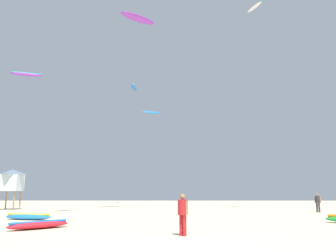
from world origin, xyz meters
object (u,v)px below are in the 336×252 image
person_foreground (183,211)px  person_midground (318,201)px  lifeguard_tower (11,180)px  kite_aloft_3 (134,88)px  kite_grounded_far (39,225)px  kite_aloft_0 (151,112)px  kite_aloft_1 (254,7)px  kite_aloft_2 (26,74)px  kite_grounded_mid (28,217)px  kite_aloft_5 (138,18)px

person_foreground → person_midground: 21.19m
lifeguard_tower → kite_aloft_3: bearing=56.5°
kite_grounded_far → kite_aloft_3: size_ratio=0.96×
kite_aloft_0 → kite_aloft_1: (14.18, 6.31, 16.77)m
lifeguard_tower → kite_aloft_2: kite_aloft_2 is taller
person_midground → kite_aloft_1: bearing=-147.8°
person_midground → kite_aloft_0: (-15.61, 6.94, 9.91)m
lifeguard_tower → kite_aloft_2: bearing=110.0°
kite_grounded_mid → kite_grounded_far: (2.87, -5.70, -0.00)m
lifeguard_tower → kite_aloft_1: (28.67, 8.89, 24.60)m
person_foreground → kite_aloft_2: size_ratio=0.39×
kite_grounded_mid → kite_grounded_far: bearing=-63.3°
kite_grounded_mid → kite_aloft_5: kite_aloft_5 is taller
kite_grounded_far → kite_aloft_2: 35.51m
person_foreground → kite_grounded_mid: person_foreground is taller
kite_aloft_3 → kite_grounded_far: bearing=-91.3°
kite_aloft_0 → kite_aloft_5: size_ratio=0.56×
kite_aloft_5 → person_foreground: bearing=-78.0°
kite_aloft_5 → person_midground: bearing=-8.8°
kite_grounded_mid → kite_aloft_3: size_ratio=1.07×
kite_aloft_5 → kite_aloft_1: bearing=34.4°
kite_aloft_0 → kite_grounded_mid: bearing=-115.2°
kite_grounded_mid → kite_aloft_5: (5.95, 11.13, 20.22)m
person_foreground → kite_aloft_0: 25.96m
person_foreground → kite_grounded_mid: 13.18m
kite_grounded_mid → kite_aloft_2: bearing=115.6°
kite_grounded_far → kite_aloft_5: bearing=79.6°
person_midground → lifeguard_tower: (-30.10, 4.36, 2.08)m
kite_aloft_1 → kite_aloft_3: (-17.81, 7.50, -9.57)m
person_midground → lifeguard_tower: bearing=-72.1°
person_foreground → person_midground: size_ratio=1.06×
kite_aloft_3 → kite_grounded_mid: bearing=-97.1°
kite_aloft_1 → lifeguard_tower: bearing=-162.8°
kite_aloft_0 → kite_aloft_3: (-3.62, 13.82, 7.20)m
kite_grounded_far → kite_aloft_1: bearing=55.9°
kite_grounded_far → kite_aloft_0: bearing=78.3°
person_midground → kite_grounded_far: size_ratio=0.53×
person_midground → kite_aloft_5: kite_aloft_5 is taller
kite_aloft_1 → kite_grounded_far: bearing=-124.1°
kite_aloft_0 → kite_aloft_1: kite_aloft_1 is taller
kite_grounded_mid → kite_aloft_2: (-10.57, 22.02, 17.65)m
person_foreground → kite_aloft_3: 41.85m
lifeguard_tower → kite_grounded_far: bearing=-61.4°
person_foreground → kite_aloft_5: 27.84m
kite_grounded_far → kite_aloft_1: size_ratio=0.97×
kite_aloft_1 → person_foreground: bearing=-110.6°
person_foreground → kite_aloft_2: (-20.67, 30.45, 16.82)m
lifeguard_tower → kite_aloft_1: 38.81m
kite_grounded_mid → lifeguard_tower: lifeguard_tower is taller
person_midground → kite_aloft_5: size_ratio=0.40×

